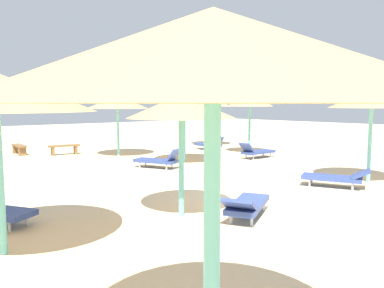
{
  "coord_description": "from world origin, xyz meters",
  "views": [
    {
      "loc": [
        -7.81,
        -6.3,
        2.48
      ],
      "look_at": [
        0.0,
        3.0,
        1.2
      ],
      "focal_mm": 35.26,
      "sensor_mm": 36.0,
      "label": 1
    }
  ],
  "objects_px": {
    "parasol_4": "(181,107)",
    "parasol_5": "(213,57)",
    "lounger_3": "(209,144)",
    "lounger_6": "(256,151)",
    "parasol_2": "(372,99)",
    "bench_1": "(64,148)",
    "parasol_7": "(184,107)",
    "parasol_3": "(210,103)",
    "parasol_6": "(250,100)",
    "lounger_7": "(159,160)",
    "lounger_4": "(247,204)",
    "parasol_8": "(118,102)",
    "lounger_2": "(336,177)",
    "bench_2": "(19,148)"
  },
  "relations": [
    {
      "from": "lounger_7",
      "to": "bench_1",
      "type": "relative_size",
      "value": 1.26
    },
    {
      "from": "parasol_4",
      "to": "parasol_8",
      "type": "bearing_deg",
      "value": 68.56
    },
    {
      "from": "parasol_5",
      "to": "lounger_3",
      "type": "relative_size",
      "value": 1.66
    },
    {
      "from": "parasol_6",
      "to": "lounger_4",
      "type": "xyz_separation_m",
      "value": [
        -8.42,
        -7.34,
        -2.39
      ]
    },
    {
      "from": "lounger_2",
      "to": "bench_2",
      "type": "distance_m",
      "value": 14.88
    },
    {
      "from": "lounger_4",
      "to": "lounger_6",
      "type": "height_order",
      "value": "lounger_6"
    },
    {
      "from": "parasol_2",
      "to": "parasol_7",
      "type": "distance_m",
      "value": 7.3
    },
    {
      "from": "parasol_7",
      "to": "lounger_6",
      "type": "xyz_separation_m",
      "value": [
        3.29,
        -1.22,
        -2.04
      ]
    },
    {
      "from": "parasol_4",
      "to": "lounger_3",
      "type": "relative_size",
      "value": 1.42
    },
    {
      "from": "parasol_2",
      "to": "parasol_7",
      "type": "relative_size",
      "value": 0.97
    },
    {
      "from": "lounger_6",
      "to": "parasol_5",
      "type": "bearing_deg",
      "value": -140.98
    },
    {
      "from": "lounger_2",
      "to": "lounger_7",
      "type": "height_order",
      "value": "lounger_7"
    },
    {
      "from": "parasol_8",
      "to": "parasol_6",
      "type": "bearing_deg",
      "value": -31.49
    },
    {
      "from": "lounger_7",
      "to": "parasol_3",
      "type": "bearing_deg",
      "value": 33.63
    },
    {
      "from": "parasol_6",
      "to": "parasol_7",
      "type": "relative_size",
      "value": 1.01
    },
    {
      "from": "lounger_3",
      "to": "lounger_7",
      "type": "bearing_deg",
      "value": -151.1
    },
    {
      "from": "parasol_5",
      "to": "bench_1",
      "type": "distance_m",
      "value": 17.29
    },
    {
      "from": "lounger_7",
      "to": "bench_1",
      "type": "height_order",
      "value": "lounger_7"
    },
    {
      "from": "parasol_2",
      "to": "parasol_8",
      "type": "relative_size",
      "value": 0.99
    },
    {
      "from": "parasol_2",
      "to": "parasol_8",
      "type": "bearing_deg",
      "value": 106.01
    },
    {
      "from": "lounger_3",
      "to": "lounger_4",
      "type": "relative_size",
      "value": 0.96
    },
    {
      "from": "parasol_6",
      "to": "parasol_8",
      "type": "relative_size",
      "value": 1.03
    },
    {
      "from": "parasol_2",
      "to": "bench_2",
      "type": "relative_size",
      "value": 1.94
    },
    {
      "from": "parasol_7",
      "to": "lounger_7",
      "type": "distance_m",
      "value": 2.73
    },
    {
      "from": "parasol_3",
      "to": "lounger_6",
      "type": "distance_m",
      "value": 6.22
    },
    {
      "from": "parasol_3",
      "to": "parasol_6",
      "type": "bearing_deg",
      "value": -103.75
    },
    {
      "from": "parasol_2",
      "to": "bench_1",
      "type": "height_order",
      "value": "parasol_2"
    },
    {
      "from": "parasol_5",
      "to": "parasol_7",
      "type": "height_order",
      "value": "parasol_5"
    },
    {
      "from": "lounger_7",
      "to": "bench_2",
      "type": "distance_m",
      "value": 8.3
    },
    {
      "from": "lounger_3",
      "to": "lounger_6",
      "type": "distance_m",
      "value": 3.68
    },
    {
      "from": "parasol_5",
      "to": "parasol_8",
      "type": "height_order",
      "value": "parasol_5"
    },
    {
      "from": "parasol_7",
      "to": "parasol_4",
      "type": "bearing_deg",
      "value": -129.35
    },
    {
      "from": "lounger_6",
      "to": "parasol_4",
      "type": "bearing_deg",
      "value": -149.62
    },
    {
      "from": "parasol_3",
      "to": "parasol_7",
      "type": "distance_m",
      "value": 6.81
    },
    {
      "from": "lounger_4",
      "to": "bench_1",
      "type": "bearing_deg",
      "value": 85.7
    },
    {
      "from": "lounger_3",
      "to": "lounger_6",
      "type": "xyz_separation_m",
      "value": [
        -0.4,
        -3.66,
        -0.0
      ]
    },
    {
      "from": "lounger_2",
      "to": "bench_1",
      "type": "height_order",
      "value": "lounger_2"
    },
    {
      "from": "parasol_5",
      "to": "lounger_2",
      "type": "xyz_separation_m",
      "value": [
        8.67,
        3.82,
        -2.49
      ]
    },
    {
      "from": "parasol_2",
      "to": "lounger_6",
      "type": "xyz_separation_m",
      "value": [
        1.4,
        5.82,
        -2.32
      ]
    },
    {
      "from": "parasol_3",
      "to": "lounger_2",
      "type": "distance_m",
      "value": 12.28
    },
    {
      "from": "lounger_7",
      "to": "lounger_4",
      "type": "bearing_deg",
      "value": -109.1
    },
    {
      "from": "parasol_4",
      "to": "parasol_5",
      "type": "height_order",
      "value": "parasol_5"
    },
    {
      "from": "lounger_2",
      "to": "lounger_6",
      "type": "relative_size",
      "value": 1.07
    },
    {
      "from": "parasol_4",
      "to": "lounger_3",
      "type": "height_order",
      "value": "parasol_4"
    },
    {
      "from": "parasol_2",
      "to": "bench_1",
      "type": "xyz_separation_m",
      "value": [
        -4.94,
        12.71,
        -2.29
      ]
    },
    {
      "from": "parasol_8",
      "to": "bench_1",
      "type": "distance_m",
      "value": 3.56
    },
    {
      "from": "parasol_6",
      "to": "lounger_4",
      "type": "relative_size",
      "value": 1.53
    },
    {
      "from": "lounger_2",
      "to": "lounger_3",
      "type": "xyz_separation_m",
      "value": [
        3.33,
        9.24,
        0.02
      ]
    },
    {
      "from": "parasol_4",
      "to": "parasol_6",
      "type": "xyz_separation_m",
      "value": [
        9.39,
        6.28,
        0.27
      ]
    },
    {
      "from": "parasol_6",
      "to": "lounger_7",
      "type": "relative_size",
      "value": 1.57
    }
  ]
}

